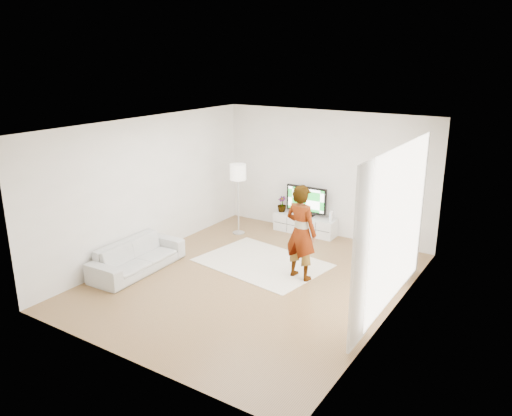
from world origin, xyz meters
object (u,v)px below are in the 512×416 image
Objects in this scene: media_console at (305,224)px; floor_lamp at (238,175)px; television at (306,200)px; rug at (262,263)px; player at (301,232)px; sofa at (137,256)px.

media_console is 1.92m from floor_lamp.
rug is (0.10, -2.04, -0.78)m from television.
television is 2.48m from player.
rug is at bearing -51.15° from sofa.
rug is 2.41m from sofa.
floor_lamp is (-1.38, 1.18, 1.36)m from rug.
player is (0.95, -0.21, 0.88)m from rug.
media_console is 1.48× the size of television.
television is 0.56× the size of player.
media_console is at bearing -27.66° from sofa.
rug is 2.27m from floor_lamp.
sofa is at bearing 36.48° from player.
sofa is at bearing -115.58° from media_console.
media_console is at bearing 92.71° from rug.
player is 1.09× the size of floor_lamp.
television is at bearing -54.90° from player.
rug is at bearing -87.29° from media_console.
television reaches higher than media_console.
television is 4.03m from sofa.
media_console reaches higher than rug.
floor_lamp reaches higher than media_console.
sofa is at bearing -98.93° from floor_lamp.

